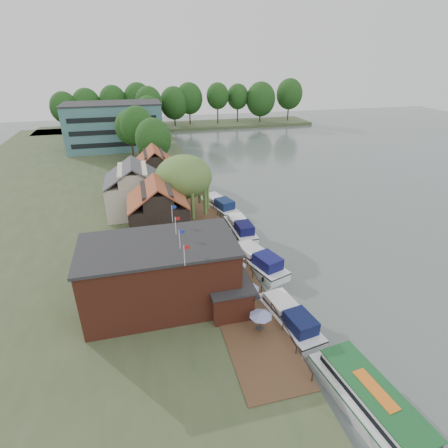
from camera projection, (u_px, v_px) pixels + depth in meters
ground at (297, 283)px, 42.05m from camera, size 260.00×260.00×0.00m
land_bank at (70, 198)px, 65.64m from camera, size 50.00×140.00×1.00m
quay_deck at (214, 244)px, 48.52m from camera, size 6.00×50.00×0.10m
quay_rail at (231, 237)px, 49.36m from camera, size 0.20×49.00×1.00m
pub at (180, 272)px, 36.03m from camera, size 20.00×11.00×7.30m
hotel_block at (115, 126)px, 94.96m from camera, size 25.40×12.40×12.30m
cottage_a at (158, 210)px, 48.60m from camera, size 8.60×7.60×8.50m
cottage_b at (134, 188)px, 56.64m from camera, size 9.60×8.60×8.50m
cottage_c at (155, 170)px, 65.36m from camera, size 7.60×7.60×8.50m
willow at (184, 189)px, 53.53m from camera, size 8.60×8.60×10.43m
umbrella_0 at (260, 321)px, 32.76m from camera, size 2.19×2.19×2.38m
umbrella_1 at (248, 294)px, 36.50m from camera, size 2.42×2.42×2.38m
umbrella_2 at (239, 282)px, 38.48m from camera, size 2.13×2.13×2.38m
umbrella_3 at (238, 270)px, 40.52m from camera, size 1.99×1.99×2.38m
umbrella_4 at (222, 256)px, 43.36m from camera, size 2.04×2.04×2.38m
umbrella_5 at (226, 243)px, 46.38m from camera, size 2.02×2.02×2.38m
umbrella_6 at (223, 233)px, 48.79m from camera, size 2.31×2.31×2.38m
cruiser_0 at (289, 315)px, 35.14m from camera, size 4.87×10.56×2.47m
cruiser_1 at (257, 258)px, 44.71m from camera, size 6.70×11.32×2.65m
cruiser_2 at (240, 226)px, 53.32m from camera, size 3.53×10.19×2.46m
cruiser_3 at (219, 203)px, 61.28m from camera, size 6.31×11.02×2.56m
tour_boat at (378, 409)px, 25.60m from camera, size 5.27×13.31×2.82m
swan at (332, 365)px, 30.77m from camera, size 0.44×0.44×0.44m
bank_tree_0 at (154, 149)px, 72.25m from camera, size 7.32×7.32×12.42m
bank_tree_1 at (138, 138)px, 77.62m from camera, size 7.23×7.23×13.93m
bank_tree_2 at (131, 135)px, 85.35m from camera, size 7.24×7.24×12.02m
bank_tree_3 at (149, 118)px, 103.95m from camera, size 7.39×7.39×13.03m
bank_tree_4 at (153, 118)px, 112.89m from camera, size 6.05×6.05×10.06m
bank_tree_5 at (149, 109)px, 117.21m from camera, size 8.80×8.80×14.47m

